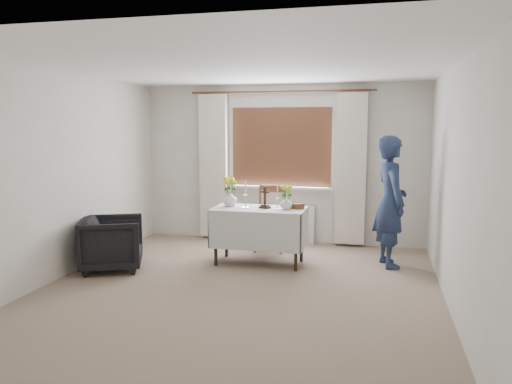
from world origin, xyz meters
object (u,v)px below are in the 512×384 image
(wooden_chair, at_px, (270,218))
(wooden_cross, at_px, (265,197))
(armchair, at_px, (112,243))
(person, at_px, (390,202))
(flower_vase_left, at_px, (230,199))
(flower_vase_right, at_px, (286,203))
(altar_table, at_px, (259,236))

(wooden_chair, relative_size, wooden_cross, 3.33)
(armchair, bearing_deg, person, -97.12)
(armchair, height_order, wooden_cross, wooden_cross)
(armchair, distance_m, flower_vase_left, 1.65)
(flower_vase_left, distance_m, flower_vase_right, 0.80)
(wooden_cross, bearing_deg, altar_table, -147.73)
(flower_vase_left, bearing_deg, armchair, -149.76)
(altar_table, distance_m, flower_vase_right, 0.59)
(flower_vase_left, xyz_separation_m, flower_vase_right, (0.80, -0.07, -0.02))
(altar_table, bearing_deg, wooden_chair, 90.85)
(wooden_chair, xyz_separation_m, flower_vase_right, (0.38, -0.75, 0.36))
(wooden_chair, relative_size, flower_vase_left, 4.61)
(person, relative_size, flower_vase_left, 8.23)
(altar_table, bearing_deg, person, 10.37)
(armchair, bearing_deg, altar_table, -91.54)
(wooden_cross, bearing_deg, armchair, -137.37)
(wooden_cross, distance_m, flower_vase_left, 0.51)
(armchair, relative_size, wooden_cross, 2.61)
(altar_table, distance_m, person, 1.80)
(wooden_chair, bearing_deg, wooden_cross, -85.04)
(altar_table, relative_size, person, 0.72)
(altar_table, distance_m, wooden_chair, 0.75)
(wooden_chair, height_order, wooden_cross, wooden_cross)
(person, distance_m, wooden_cross, 1.66)
(altar_table, bearing_deg, flower_vase_left, 171.81)
(wooden_chair, bearing_deg, armchair, -141.94)
(wooden_chair, height_order, person, person)
(armchair, distance_m, person, 3.68)
(altar_table, height_order, wooden_cross, wooden_cross)
(flower_vase_left, bearing_deg, wooden_chair, 58.47)
(wooden_chair, bearing_deg, altar_table, -90.79)
(altar_table, bearing_deg, flower_vase_right, -1.11)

